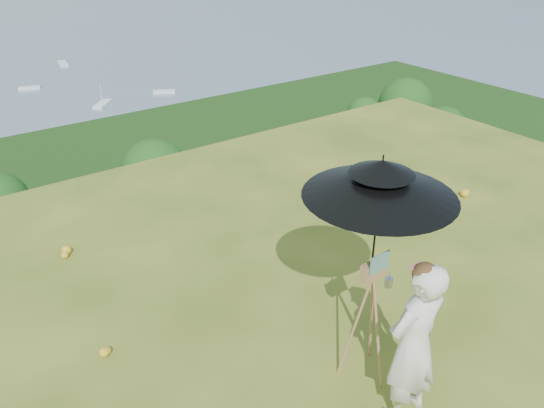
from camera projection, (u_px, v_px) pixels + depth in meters
ground at (443, 358)px, 5.82m from camera, size 14.00×14.00×0.00m
forest_slope at (53, 368)px, 44.62m from camera, size 140.00×56.00×22.00m
slope_trees at (15, 224)px, 38.01m from camera, size 110.00×50.00×6.00m
wildflowers at (426, 341)px, 5.97m from camera, size 10.00×10.50×0.12m
painter at (414, 344)px, 4.78m from camera, size 0.64×0.43×1.74m
field_easel at (369, 315)px, 5.30m from camera, size 0.60×0.60×1.52m
sun_umbrella at (377, 218)px, 4.80m from camera, size 1.44×1.44×1.23m
painter_cap at (426, 270)px, 4.40m from camera, size 0.24×0.27×0.10m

